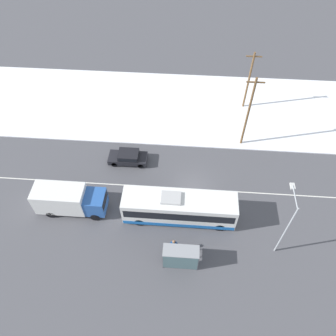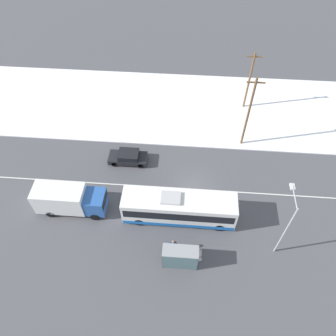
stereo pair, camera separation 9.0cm
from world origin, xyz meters
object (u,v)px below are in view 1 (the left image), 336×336
(city_bus, at_px, (179,208))
(utility_pole_roadside, at_px, (248,113))
(utility_pole_snowlot, at_px, (249,80))
(sedan_car, at_px, (128,157))
(box_truck, at_px, (69,199))
(streetlamp, at_px, (287,220))
(bus_shelter, at_px, (181,257))
(pedestrian_at_stop, at_px, (174,245))

(city_bus, relative_size, utility_pole_roadside, 1.17)
(utility_pole_snowlot, bearing_deg, utility_pole_roadside, -96.14)
(sedan_car, distance_m, utility_pole_roadside, 13.66)
(box_truck, xyz_separation_m, streetlamp, (19.33, -2.50, 2.81))
(streetlamp, bearing_deg, bus_shelter, -163.16)
(box_truck, bearing_deg, streetlamp, -7.36)
(utility_pole_snowlot, bearing_deg, city_bus, -113.54)
(sedan_car, xyz_separation_m, pedestrian_at_stop, (5.61, -10.16, 0.34))
(bus_shelter, bearing_deg, utility_pole_snowlot, 72.26)
(city_bus, distance_m, streetlamp, 9.58)
(city_bus, xyz_separation_m, box_truck, (-10.52, 0.12, 0.09))
(utility_pole_snowlot, bearing_deg, sedan_car, -142.19)
(box_truck, bearing_deg, city_bus, -0.63)
(city_bus, bearing_deg, sedan_car, 131.62)
(pedestrian_at_stop, height_order, streetlamp, streetlamp)
(city_bus, xyz_separation_m, streetlamp, (8.81, -2.38, 2.90))
(box_truck, height_order, streetlamp, streetlamp)
(box_truck, distance_m, bus_shelter, 12.02)
(sedan_car, distance_m, utility_pole_snowlot, 17.10)
(box_truck, xyz_separation_m, pedestrian_at_stop, (10.25, -3.65, -0.56))
(box_truck, relative_size, utility_pole_snowlot, 0.87)
(bus_shelter, xyz_separation_m, utility_pole_roadside, (6.28, 15.27, 3.01))
(streetlamp, relative_size, utility_pole_snowlot, 0.91)
(sedan_car, height_order, streetlamp, streetlamp)
(city_bus, relative_size, box_truck, 1.57)
(box_truck, height_order, pedestrian_at_stop, box_truck)
(pedestrian_at_stop, bearing_deg, bus_shelter, -64.77)
(pedestrian_at_stop, relative_size, utility_pole_roadside, 0.20)
(city_bus, height_order, pedestrian_at_stop, city_bus)
(sedan_car, height_order, utility_pole_snowlot, utility_pole_snowlot)
(box_truck, distance_m, utility_pole_roadside, 20.22)
(bus_shelter, relative_size, utility_pole_snowlot, 0.39)
(city_bus, xyz_separation_m, utility_pole_roadside, (6.66, 10.34, 3.10))
(bus_shelter, bearing_deg, city_bus, 94.43)
(sedan_car, xyz_separation_m, utility_pole_roadside, (12.55, 3.71, 3.92))
(utility_pole_roadside, distance_m, utility_pole_snowlot, 6.65)
(utility_pole_roadside, bearing_deg, city_bus, -122.81)
(sedan_car, bearing_deg, city_bus, 131.62)
(city_bus, relative_size, bus_shelter, 3.47)
(pedestrian_at_stop, relative_size, streetlamp, 0.26)
(box_truck, relative_size, pedestrian_at_stop, 3.68)
(box_truck, relative_size, streetlamp, 0.95)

